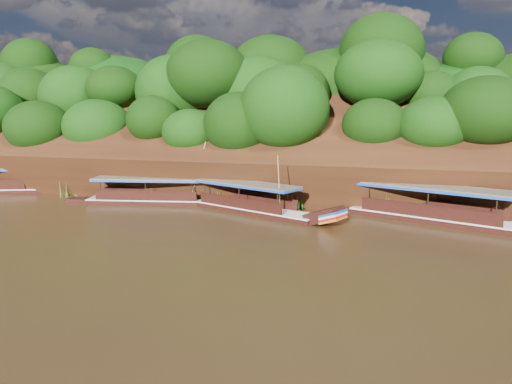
# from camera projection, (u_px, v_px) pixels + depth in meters

# --- Properties ---
(ground) EXTENTS (160.00, 160.00, 0.00)m
(ground) POSITION_uv_depth(u_px,v_px,m) (250.00, 239.00, 31.05)
(ground) COLOR black
(ground) RESTS_ON ground
(riverbank) EXTENTS (120.00, 30.06, 19.40)m
(riverbank) POSITION_uv_depth(u_px,v_px,m) (312.00, 167.00, 52.27)
(riverbank) COLOR black
(riverbank) RESTS_ON ground
(boat_0) EXTENTS (15.61, 7.75, 6.31)m
(boat_0) POSITION_uv_depth(u_px,v_px,m) (456.00, 217.00, 34.53)
(boat_0) COLOR black
(boat_0) RESTS_ON ground
(boat_1) EXTENTS (12.96, 6.94, 5.15)m
(boat_1) POSITION_uv_depth(u_px,v_px,m) (261.00, 208.00, 38.04)
(boat_1) COLOR black
(boat_1) RESTS_ON ground
(boat_2) EXTENTS (14.09, 4.40, 5.67)m
(boat_2) POSITION_uv_depth(u_px,v_px,m) (166.00, 198.00, 42.13)
(boat_2) COLOR black
(boat_2) RESTS_ON ground
(reeds) EXTENTS (50.83, 2.28, 1.76)m
(reeds) POSITION_uv_depth(u_px,v_px,m) (251.00, 198.00, 40.46)
(reeds) COLOR #2D751D
(reeds) RESTS_ON ground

